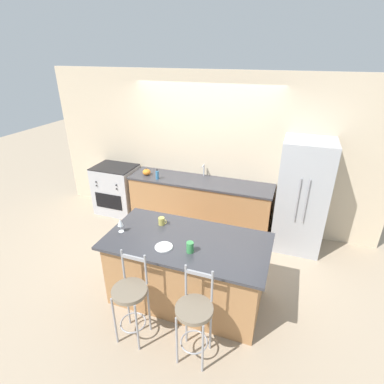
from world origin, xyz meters
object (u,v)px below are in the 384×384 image
Objects in this scene: bar_stool_far at (194,316)px; pumpkin_decoration at (147,172)px; refrigerator at (302,196)px; oven_range at (117,189)px; bar_stool_near at (131,298)px; dinner_plate at (164,247)px; soap_bottle at (157,175)px; coffee_mug at (162,221)px; wine_glass at (120,223)px; tumbler_cup at (190,247)px.

pumpkin_decoration is at bearing 125.95° from bar_stool_far.
refrigerator is 3.45m from oven_range.
refrigerator reaches higher than bar_stool_far.
bar_stool_near is 7.53× the size of pumpkin_decoration.
soap_bottle reaches higher than dinner_plate.
bar_stool_near is 1.05m from coffee_mug.
bar_stool_far is 5.77× the size of wine_glass.
bar_stool_far is 7.53× the size of pumpkin_decoration.
pumpkin_decoration is 0.28m from soap_bottle.
coffee_mug is at bearing 117.31° from dinner_plate.
coffee_mug is (0.41, 0.32, -0.08)m from wine_glass.
bar_stool_near is 2.50m from soap_bottle.
refrigerator reaches higher than soap_bottle.
oven_range is at bearing 179.38° from refrigerator.
bar_stool_far is 0.73m from tumbler_cup.
wine_glass reaches higher than oven_range.
dinner_plate is 0.32m from tumbler_cup.
pumpkin_decoration is (-2.69, -0.04, 0.06)m from refrigerator.
wine_glass reaches higher than bar_stool_near.
refrigerator is 1.90× the size of oven_range.
coffee_mug is (-0.79, 0.98, 0.39)m from bar_stool_far.
bar_stool_near is 0.83m from tumbler_cup.
wine_glass is 1.71m from soap_bottle.
tumbler_cup is (0.55, -0.43, 0.01)m from coffee_mug.
pumpkin_decoration is at bearing 107.61° from wine_glass.
refrigerator is 1.68× the size of bar_stool_far.
bar_stool_near reaches higher than oven_range.
wine_glass is 0.97m from tumbler_cup.
bar_stool_far is (0.73, -0.00, 0.00)m from bar_stool_near.
dinner_plate is (-1.47, -1.95, 0.01)m from refrigerator.
soap_bottle reaches higher than bar_stool_far.
pumpkin_decoration is at bearing -179.14° from refrigerator.
dinner_plate is at bearing -57.68° from pumpkin_decoration.
pumpkin_decoration reaches higher than tumbler_cup.
bar_stool_near is 5.82× the size of soap_bottle.
bar_stool_near is at bearing -54.74° from oven_range.
oven_range is at bearing 138.92° from tumbler_cup.
bar_stool_far is 1.32m from coffee_mug.
tumbler_cup is 2.19m from soap_bottle.
tumbler_cup is (0.96, -0.10, -0.07)m from wine_glass.
coffee_mug is (-0.07, 0.98, 0.39)m from bar_stool_near.
bar_stool_far is 2.82m from soap_bottle.
bar_stool_far is 5.09× the size of dinner_plate.
pumpkin_decoration is (-1.21, 1.91, 0.05)m from dinner_plate.
coffee_mug is 1.54m from soap_bottle.
bar_stool_far is (-0.91, -2.48, -0.34)m from refrigerator.
tumbler_cup is at bearing -120.95° from refrigerator.
oven_range is 1.13m from soap_bottle.
dinner_plate is at bearing -62.38° from soap_bottle.
bar_stool_near is at bearing -86.04° from coffee_mug.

